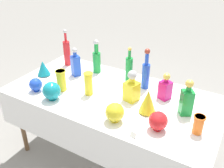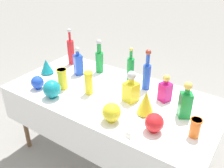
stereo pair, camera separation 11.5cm
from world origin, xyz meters
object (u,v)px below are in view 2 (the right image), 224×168
Objects in this scene: square_decanter_2 at (78,63)px; round_bowl_0 at (37,82)px; slender_vase_1 at (62,78)px; tall_bottle_0 at (147,74)px; tall_bottle_1 at (71,51)px; square_decanter_1 at (131,88)px; round_bowl_2 at (112,112)px; tall_bottle_2 at (99,59)px; fluted_vase_0 at (47,66)px; tall_bottle_3 at (130,69)px; square_decanter_0 at (185,102)px; round_bowl_1 at (52,89)px; fluted_vase_1 at (146,102)px; round_bowl_3 at (154,123)px; slender_vase_2 at (195,127)px; slender_vase_0 at (89,82)px; square_decanter_3 at (165,90)px.

square_decanter_2 is 2.35× the size of round_bowl_0.
slender_vase_1 is 0.23m from round_bowl_0.
tall_bottle_1 is at bearing 177.92° from tall_bottle_0.
square_decanter_1 reaches higher than round_bowl_2.
slender_vase_1 is (-0.61, -0.17, -0.01)m from square_decanter_1.
round_bowl_2 is at bearing -47.53° from tall_bottle_2.
fluted_vase_0 is (-0.28, -0.17, -0.04)m from square_decanter_2.
tall_bottle_1 is 0.37m from tall_bottle_2.
tall_bottle_1 is at bearing 178.43° from tall_bottle_3.
square_decanter_0 reaches higher than round_bowl_1.
tall_bottle_0 is at bearing 9.75° from square_decanter_2.
tall_bottle_3 is 0.50m from fluted_vase_1.
slender_vase_1 is at bearing -99.34° from tall_bottle_2.
tall_bottle_0 reaches higher than round_bowl_3.
tall_bottle_1 is at bearing 162.87° from square_decanter_1.
tall_bottle_0 is 2.38× the size of round_bowl_1.
round_bowl_1 is at bearing -77.77° from square_decanter_2.
slender_vase_1 is 0.66m from round_bowl_2.
fluted_vase_1 reaches higher than round_bowl_1.
tall_bottle_0 reaches higher than slender_vase_2.
tall_bottle_1 is 1.14× the size of tall_bottle_2.
slender_vase_2 is at bearing 23.05° from round_bowl_3.
square_decanter_1 is (-0.01, -0.25, -0.04)m from tall_bottle_0.
tall_bottle_3 is 2.86× the size of round_bowl_0.
tall_bottle_3 is at bearing 175.71° from tall_bottle_0.
square_decanter_2 reaches higher than slender_vase_1.
slender_vase_1 is 1.33× the size of round_bowl_3.
square_decanter_1 is at bearing 142.69° from round_bowl_3.
fluted_vase_1 is (0.80, 0.07, 0.00)m from slender_vase_1.
tall_bottle_3 is 0.65m from square_decanter_0.
tall_bottle_1 reaches higher than round_bowl_3.
round_bowl_2 reaches higher than round_bowl_3.
round_bowl_3 is (1.24, -0.53, -0.08)m from tall_bottle_1.
slender_vase_0 is at bearing -35.06° from tall_bottle_1.
round_bowl_1 is (0.22, -0.03, 0.02)m from round_bowl_0.
tall_bottle_2 is at bearing 151.59° from square_decanter_1.
slender_vase_0 is 1.44× the size of round_bowl_3.
tall_bottle_0 is at bearing 44.16° from round_bowl_1.
round_bowl_3 is at bearing -46.24° from tall_bottle_3.
fluted_vase_0 is at bearing -177.74° from square_decanter_1.
slender_vase_0 is 0.48m from round_bowl_0.
tall_bottle_2 reaches higher than round_bowl_3.
tall_bottle_3 reaches higher than slender_vase_0.
round_bowl_1 is at bearing -175.17° from round_bowl_3.
fluted_vase_0 is 0.77× the size of fluted_vase_1.
tall_bottle_0 is 1.01m from fluted_vase_0.
square_decanter_3 is 1.68× the size of round_bowl_3.
round_bowl_3 is (-0.11, -0.29, -0.05)m from square_decanter_0.
slender_vase_2 is 0.40m from fluted_vase_1.
square_decanter_0 reaches higher than slender_vase_2.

